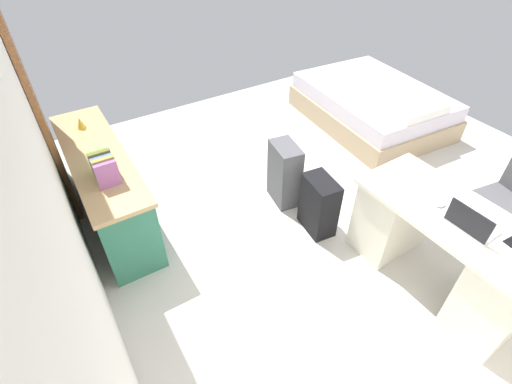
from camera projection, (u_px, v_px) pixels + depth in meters
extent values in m
plane|color=beige|center=(334.00, 207.00, 3.91)|extent=(5.68, 5.68, 0.00)
cube|color=silver|center=(41.00, 174.00, 2.08)|extent=(4.34, 0.10, 2.76)
cube|color=brown|center=(37.00, 108.00, 3.39)|extent=(0.88, 0.05, 2.04)
cube|color=silver|center=(457.00, 217.00, 2.75)|extent=(1.46, 0.70, 0.04)
cube|color=beige|center=(500.00, 295.00, 2.68)|extent=(0.42, 0.60, 0.72)
cube|color=beige|center=(393.00, 215.00, 3.30)|extent=(0.42, 0.60, 0.72)
cylinder|color=black|center=(483.00, 241.00, 3.53)|extent=(0.52, 0.52, 0.04)
cylinder|color=black|center=(491.00, 226.00, 3.40)|extent=(0.06, 0.06, 0.42)
cube|color=#4C4C51|center=(503.00, 206.00, 3.24)|extent=(0.52, 0.52, 0.08)
cube|color=#2D7056|center=(107.00, 188.00, 3.58)|extent=(1.76, 0.44, 0.71)
cube|color=tan|center=(96.00, 156.00, 3.33)|extent=(1.80, 0.48, 0.04)
cube|color=#275F49|center=(147.00, 217.00, 3.52)|extent=(0.67, 0.01, 0.25)
cube|color=#275F49|center=(122.00, 172.00, 4.03)|extent=(0.67, 0.01, 0.25)
cube|color=tan|center=(370.00, 112.00, 5.13)|extent=(2.00, 1.53, 0.28)
cube|color=silver|center=(373.00, 96.00, 4.98)|extent=(1.93, 1.47, 0.20)
cube|color=white|center=(414.00, 107.00, 4.43)|extent=(0.53, 0.71, 0.10)
cube|color=black|center=(319.00, 205.00, 3.50)|extent=(0.38, 0.26, 0.57)
cube|color=#4C4C51|center=(284.00, 174.00, 3.79)|extent=(0.39, 0.27, 0.66)
cube|color=#B7B7BC|center=(472.00, 225.00, 2.64)|extent=(0.32, 0.23, 0.02)
cube|color=black|center=(469.00, 221.00, 2.53)|extent=(0.31, 0.02, 0.19)
ellipsoid|color=white|center=(441.00, 204.00, 2.80)|extent=(0.06, 0.10, 0.03)
cube|color=#A05CA0|center=(108.00, 175.00, 2.92)|extent=(0.04, 0.17, 0.22)
cube|color=olive|center=(106.00, 171.00, 2.94)|extent=(0.04, 0.17, 0.24)
cube|color=#518444|center=(105.00, 170.00, 2.97)|extent=(0.03, 0.17, 0.21)
cube|color=slate|center=(104.00, 167.00, 3.00)|extent=(0.04, 0.17, 0.21)
cube|color=brown|center=(102.00, 164.00, 3.02)|extent=(0.04, 0.17, 0.23)
cube|color=#A67454|center=(101.00, 163.00, 3.06)|extent=(0.04, 0.17, 0.19)
cube|color=#4CA223|center=(100.00, 161.00, 3.08)|extent=(0.04, 0.17, 0.19)
cone|color=gold|center=(81.00, 123.00, 3.61)|extent=(0.08, 0.08, 0.11)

